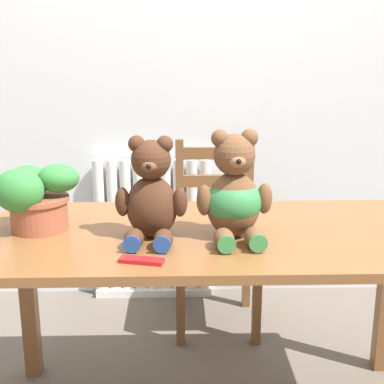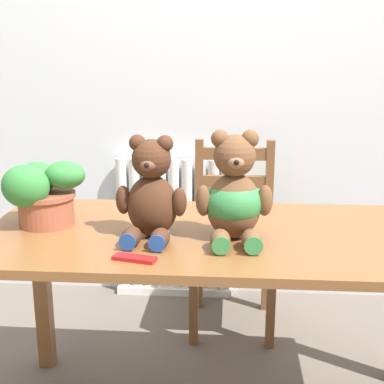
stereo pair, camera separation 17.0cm
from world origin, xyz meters
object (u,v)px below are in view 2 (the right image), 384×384
Objects in this scene: wooden_chair_behind at (233,238)px; teddy_bear_right at (234,197)px; teddy_bear_left at (151,194)px; potted_plant at (42,192)px; chocolate_bar at (134,258)px.

teddy_bear_right reaches higher than wooden_chair_behind.
teddy_bear_left is 0.95× the size of teddy_bear_right.
wooden_chair_behind is 0.94m from teddy_bear_right.
teddy_bear_right is at bearing -175.64° from teddy_bear_left.
teddy_bear_right reaches higher than potted_plant.
wooden_chair_behind is 1.12m from chocolate_bar.
teddy_bear_right is at bearing 36.22° from chocolate_bar.
wooden_chair_behind is 2.71× the size of teddy_bear_left.
teddy_bear_left is at bearing -12.68° from potted_plant.
potted_plant is 0.48m from chocolate_bar.
teddy_bear_left is (-0.27, -0.83, 0.44)m from wooden_chair_behind.
potted_plant is at bearing 48.55° from wooden_chair_behind.
wooden_chair_behind is 0.98m from teddy_bear_left.
wooden_chair_behind is 1.07m from potted_plant.
chocolate_bar is at bearing 31.79° from teddy_bear_right.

